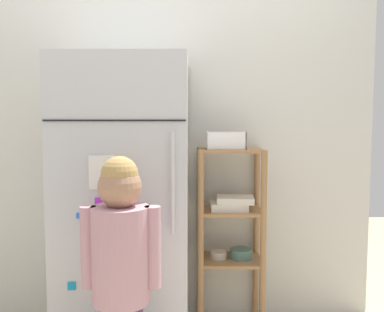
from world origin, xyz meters
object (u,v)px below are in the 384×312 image
at_px(refrigerator, 126,201).
at_px(pantry_shelf_unit, 232,222).
at_px(child_standing, 122,254).
at_px(fruit_bin, 226,142).

bearing_deg(refrigerator, pantry_shelf_unit, 12.12).
height_order(refrigerator, pantry_shelf_unit, refrigerator).
distance_m(child_standing, fruit_bin, 0.94).
relative_size(refrigerator, pantry_shelf_unit, 1.47).
xyz_separation_m(refrigerator, pantry_shelf_unit, (0.61, 0.13, -0.16)).
xyz_separation_m(refrigerator, fruit_bin, (0.57, 0.12, 0.33)).
bearing_deg(child_standing, fruit_bin, 52.10).
height_order(pantry_shelf_unit, fruit_bin, fruit_bin).
relative_size(pantry_shelf_unit, fruit_bin, 4.82).
xyz_separation_m(refrigerator, child_standing, (0.06, -0.53, -0.13)).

